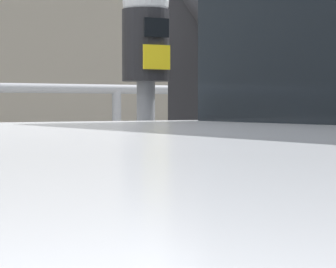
{
  "coord_description": "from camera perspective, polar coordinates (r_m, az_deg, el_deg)",
  "views": [
    {
      "loc": [
        -1.2,
        -2.22,
        1.17
      ],
      "look_at": [
        0.24,
        0.32,
        1.05
      ],
      "focal_mm": 79.64,
      "sensor_mm": 36.0,
      "label": 1
    }
  ],
  "objects": [
    {
      "name": "parking_meter",
      "position": [
        2.83,
        -1.71,
        3.95
      ],
      "size": [
        0.18,
        0.19,
        1.49
      ],
      "rotation": [
        0.0,
        0.0,
        3.1
      ],
      "color": "slate",
      "rests_on": "sidewalk_curb"
    },
    {
      "name": "pedestrian_at_meter",
      "position": [
        3.26,
        4.24,
        2.51
      ],
      "size": [
        0.63,
        0.66,
        1.77
      ],
      "rotation": [
        0.0,
        0.0,
        -2.84
      ],
      "color": "#1E233F",
      "rests_on": "sidewalk_curb"
    }
  ]
}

